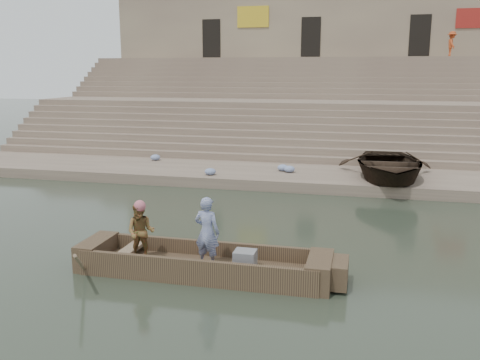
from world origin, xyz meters
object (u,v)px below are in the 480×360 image
at_px(main_rowboat, 203,269).
at_px(beached_rowboat, 388,165).
at_px(television, 245,260).
at_px(rowing_man, 141,232).
at_px(standing_man, 207,232).
at_px(pedestrian, 452,44).

bearing_deg(main_rowboat, beached_rowboat, 66.35).
height_order(main_rowboat, television, television).
relative_size(rowing_man, beached_rowboat, 0.26).
bearing_deg(beached_rowboat, main_rowboat, -116.79).
distance_m(standing_man, television, 1.00).
bearing_deg(main_rowboat, rowing_man, -177.46).
bearing_deg(beached_rowboat, standing_man, -115.98).
height_order(rowing_man, beached_rowboat, rowing_man).
height_order(standing_man, television, standing_man).
bearing_deg(standing_man, beached_rowboat, -103.71).
bearing_deg(main_rowboat, pedestrian, 71.64).
distance_m(rowing_man, pedestrian, 27.27).
relative_size(main_rowboat, television, 10.87).
xyz_separation_m(beached_rowboat, pedestrian, (4.03, 15.24, 5.05)).
distance_m(standing_man, pedestrian, 26.75).
bearing_deg(television, standing_man, -175.16).
relative_size(television, beached_rowboat, 0.09).
bearing_deg(television, beached_rowboat, 71.21).
relative_size(standing_man, television, 3.38).
xyz_separation_m(standing_man, rowing_man, (-1.54, 0.01, -0.12)).
bearing_deg(beached_rowboat, pedestrian, 72.04).
height_order(main_rowboat, beached_rowboat, beached_rowboat).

